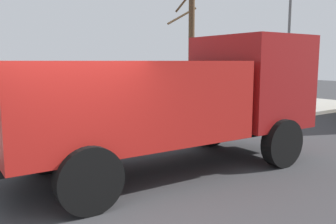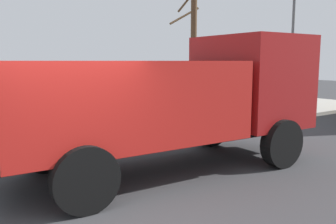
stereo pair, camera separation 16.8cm
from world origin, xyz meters
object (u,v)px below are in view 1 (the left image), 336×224
stop_sign (113,88)px  street_light_pole (289,37)px  bare_tree (191,40)px  fire_hydrant (24,129)px  loose_tire (16,125)px  dump_truck_red (175,97)px

stop_sign → street_light_pole: 9.20m
bare_tree → fire_hydrant: bearing=-175.4°
stop_sign → street_light_pole: size_ratio=0.32×
fire_hydrant → bare_tree: bearing=4.6°
loose_tire → stop_sign: size_ratio=0.61×
loose_tire → stop_sign: (2.69, -0.03, 0.80)m
loose_tire → fire_hydrant: bearing=57.5°
loose_tire → dump_truck_red: dump_truck_red is taller
fire_hydrant → loose_tire: 0.60m
stop_sign → dump_truck_red: (-0.06, -3.02, 0.00)m
stop_sign → dump_truck_red: 3.02m
dump_truck_red → street_light_pole: 9.93m
loose_tire → street_light_pole: street_light_pole is taller
fire_hydrant → bare_tree: (6.13, 0.49, 2.57)m
loose_tire → dump_truck_red: bearing=-49.3°
loose_tire → bare_tree: bearing=8.5°
loose_tire → bare_tree: size_ratio=0.22×
fire_hydrant → dump_truck_red: 4.35m
loose_tire → bare_tree: (6.43, 0.96, 2.36)m
bare_tree → loose_tire: bearing=-171.5°
fire_hydrant → stop_sign: (2.39, -0.51, 1.00)m
stop_sign → fire_hydrant: bearing=168.1°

